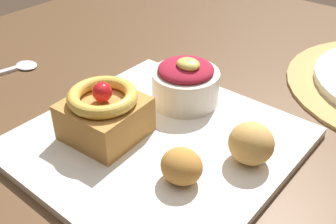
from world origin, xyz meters
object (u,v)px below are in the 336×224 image
(fritter_front, at_px, (182,167))
(fritter_middle, at_px, (251,143))
(cake_slice, at_px, (104,113))
(front_plate, at_px, (158,142))
(spoon, at_px, (10,70))
(berry_ramekin, at_px, (186,83))

(fritter_front, height_order, fritter_middle, fritter_middle)
(cake_slice, relative_size, fritter_front, 2.02)
(front_plate, distance_m, fritter_front, 0.08)
(fritter_front, bearing_deg, front_plate, 150.44)
(front_plate, relative_size, fritter_front, 6.60)
(fritter_middle, relative_size, spoon, 0.41)
(fritter_front, relative_size, spoon, 0.37)
(front_plate, distance_m, fritter_middle, 0.12)
(berry_ramekin, xyz_separation_m, spoon, (-0.29, -0.10, -0.04))
(front_plate, height_order, fritter_middle, fritter_middle)
(fritter_front, bearing_deg, fritter_middle, 62.50)
(front_plate, height_order, fritter_front, fritter_front)
(fritter_middle, xyz_separation_m, spoon, (-0.42, -0.04, -0.03))
(front_plate, xyz_separation_m, spoon, (-0.31, -0.01, -0.00))
(front_plate, xyz_separation_m, fritter_middle, (0.11, 0.04, 0.03))
(berry_ramekin, relative_size, fritter_middle, 1.78)
(fritter_front, distance_m, fritter_middle, 0.08)
(front_plate, distance_m, cake_slice, 0.07)
(fritter_middle, distance_m, spoon, 0.42)
(fritter_middle, bearing_deg, cake_slice, -156.39)
(cake_slice, distance_m, fritter_front, 0.12)
(front_plate, xyz_separation_m, cake_slice, (-0.05, -0.03, 0.04))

